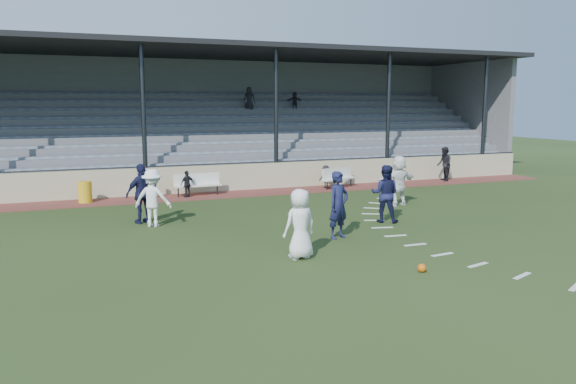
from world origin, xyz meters
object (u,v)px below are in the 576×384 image
object	(u,v)px
player_navy_lead	(339,205)
bench_left	(197,182)
bench_right	(338,176)
official	(444,164)
trash_bin	(85,192)
player_white_lead	(300,224)
football	(422,268)

from	to	relation	value
player_navy_lead	bench_left	bearing A→B (deg)	82.51
bench_right	official	size ratio (longest dim) A/B	1.15
bench_right	trash_bin	world-z (taller)	bench_right
bench_left	official	distance (m)	12.73
bench_right	player_navy_lead	bearing A→B (deg)	-138.98
bench_left	player_white_lead	world-z (taller)	player_white_lead
bench_left	football	xyz separation A→B (m)	(2.48, -12.96, -0.48)
bench_right	player_white_lead	xyz separation A→B (m)	(-6.36, -10.58, 0.31)
football	player_white_lead	distance (m)	3.18
bench_left	bench_right	bearing A→B (deg)	-2.83
bench_left	bench_right	size ratio (longest dim) A/B	1.00
player_white_lead	official	size ratio (longest dim) A/B	1.03
player_white_lead	football	bearing A→B (deg)	125.01
bench_left	football	size ratio (longest dim) A/B	9.76
football	player_navy_lead	bearing A→B (deg)	94.55
player_navy_lead	official	xyz separation A→B (m)	(10.55, 9.10, -0.10)
football	player_navy_lead	xyz separation A→B (m)	(-0.30, 3.78, 0.89)
bench_left	player_navy_lead	size ratio (longest dim) A/B	1.02
official	bench_left	bearing A→B (deg)	-69.55
bench_right	player_white_lead	bearing A→B (deg)	-143.51
bench_left	player_navy_lead	distance (m)	9.44
football	player_navy_lead	distance (m)	3.89
official	football	bearing A→B (deg)	-17.73
football	player_navy_lead	world-z (taller)	player_navy_lead
trash_bin	football	bearing A→B (deg)	-61.28
bench_right	football	distance (m)	13.41
bench_left	football	distance (m)	13.20
bench_left	official	xyz separation A→B (m)	(12.73, -0.07, 0.31)
bench_left	player_white_lead	bearing A→B (deg)	-89.49
bench_left	official	bearing A→B (deg)	-1.33
trash_bin	official	size ratio (longest dim) A/B	0.49
trash_bin	official	bearing A→B (deg)	0.20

